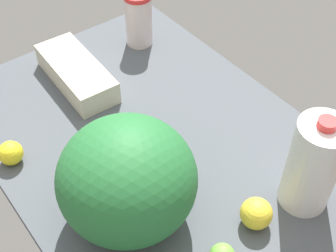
# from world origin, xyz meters

# --- Properties ---
(countertop) EXTENTS (1.20, 0.76, 0.03)m
(countertop) POSITION_xyz_m (0.00, 0.00, 0.01)
(countertop) COLOR #484E54
(countertop) RESTS_ON ground
(watermelon) EXTENTS (0.29, 0.29, 0.26)m
(watermelon) POSITION_xyz_m (-0.09, 0.18, 0.16)
(watermelon) COLOR #246B33
(watermelon) RESTS_ON countertop
(egg_carton) EXTENTS (0.30, 0.13, 0.07)m
(egg_carton) POSITION_xyz_m (0.38, 0.04, 0.07)
(egg_carton) COLOR beige
(egg_carton) RESTS_ON countertop
(tumbler_cup) EXTENTS (0.09, 0.09, 0.18)m
(tumbler_cup) POSITION_xyz_m (0.43, -0.22, 0.12)
(tumbler_cup) COLOR beige
(tumbler_cup) RESTS_ON countertop
(milk_jug) EXTENTS (0.11, 0.11, 0.26)m
(milk_jug) POSITION_xyz_m (-0.30, -0.16, 0.15)
(milk_jug) COLOR white
(milk_jug) RESTS_ON countertop
(lemon_beside_bowl) EXTENTS (0.06, 0.06, 0.06)m
(lemon_beside_bowl) POSITION_xyz_m (0.22, 0.32, 0.06)
(lemon_beside_bowl) COLOR yellow
(lemon_beside_bowl) RESTS_ON countertop
(lemon_by_jug) EXTENTS (0.07, 0.07, 0.07)m
(lemon_by_jug) POSITION_xyz_m (-0.28, -0.03, 0.07)
(lemon_by_jug) COLOR yellow
(lemon_by_jug) RESTS_ON countertop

